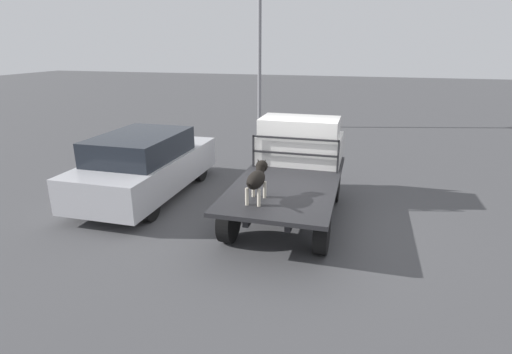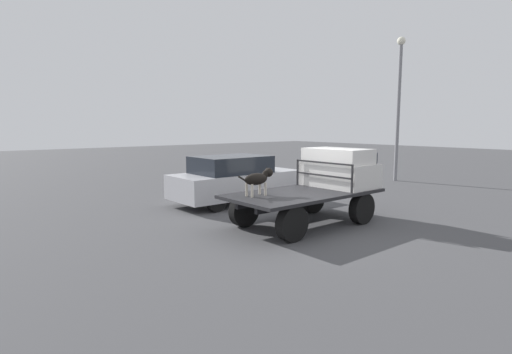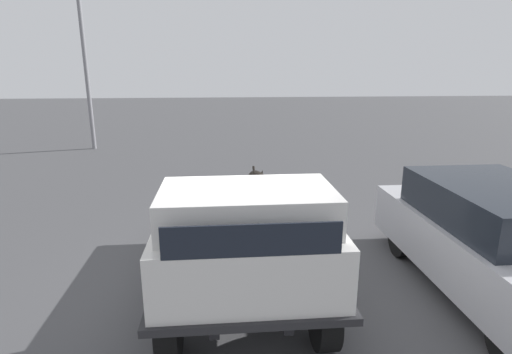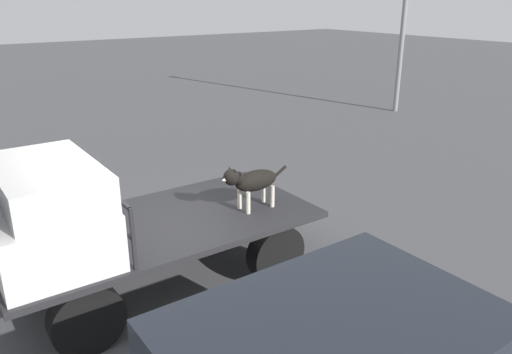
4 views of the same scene
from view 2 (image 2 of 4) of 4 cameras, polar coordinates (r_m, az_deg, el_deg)
ground_plane at (r=10.42m, az=6.81°, el=-6.82°), size 80.00×80.00×0.00m
flatbed_truck at (r=10.28m, az=6.86°, el=-3.41°), size 4.11×2.04×0.87m
truck_cab at (r=11.20m, az=11.75°, el=1.19°), size 1.22×1.92×1.06m
truck_headboard at (r=10.70m, az=9.56°, el=0.88°), size 0.04×1.92×0.72m
dog at (r=9.57m, az=0.39°, el=-0.19°), size 1.08×0.29×0.68m
parked_sedan at (r=13.16m, az=-3.03°, el=-0.31°), size 4.30×1.84×1.56m
light_pole_near at (r=19.51m, az=19.73°, el=10.82°), size 0.37×0.37×6.46m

